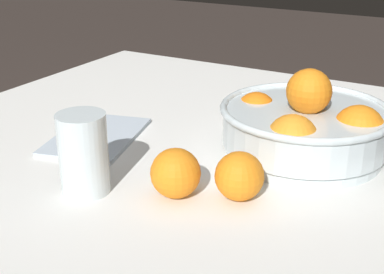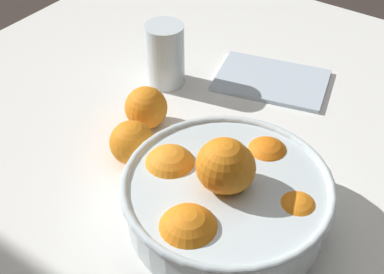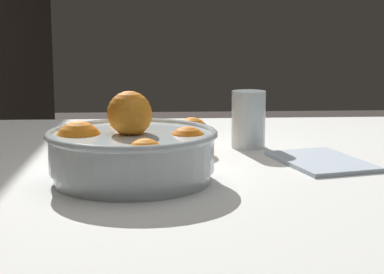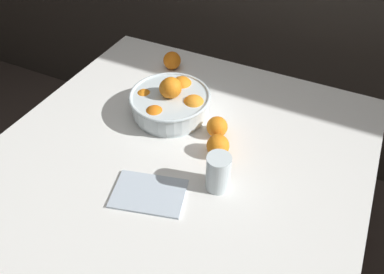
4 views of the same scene
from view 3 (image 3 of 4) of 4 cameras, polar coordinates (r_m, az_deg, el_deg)
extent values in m
cube|color=white|center=(1.22, 1.96, -3.17)|extent=(1.19, 1.15, 0.03)
cylinder|color=#936B47|center=(1.93, 16.06, -9.83)|extent=(0.05, 0.05, 0.71)
cylinder|color=#936B47|center=(1.88, -15.91, -10.47)|extent=(0.05, 0.05, 0.71)
cylinder|color=silver|center=(1.09, -5.30, -3.41)|extent=(0.26, 0.26, 0.02)
cylinder|color=silver|center=(1.08, -5.34, -1.30)|extent=(0.28, 0.28, 0.06)
torus|color=silver|center=(1.08, -5.37, 0.30)|extent=(0.29, 0.29, 0.01)
sphere|color=orange|center=(1.17, -5.63, 0.05)|extent=(0.08, 0.08, 0.08)
sphere|color=orange|center=(1.09, -10.01, -0.76)|extent=(0.08, 0.08, 0.08)
sphere|color=orange|center=(0.99, -4.21, -2.11)|extent=(0.07, 0.07, 0.07)
sphere|color=orange|center=(1.07, -0.39, -1.02)|extent=(0.07, 0.07, 0.07)
sphere|color=orange|center=(1.08, -5.57, 2.11)|extent=(0.07, 0.07, 0.07)
sphere|color=orange|center=(1.07, -5.43, 1.94)|extent=(0.07, 0.07, 0.07)
cylinder|color=#F4A314|center=(1.38, 5.03, 0.94)|extent=(0.06, 0.06, 0.09)
cylinder|color=silver|center=(1.38, 5.04, 1.58)|extent=(0.07, 0.07, 0.12)
sphere|color=orange|center=(1.28, -3.67, -0.21)|extent=(0.07, 0.07, 0.07)
sphere|color=orange|center=(1.32, -0.02, 0.17)|extent=(0.07, 0.07, 0.07)
cube|color=silver|center=(1.25, 11.43, -2.16)|extent=(0.24, 0.19, 0.01)
camera|label=1|loc=(1.91, -12.28, 13.39)|focal=50.00mm
camera|label=2|loc=(1.00, -36.29, 27.36)|focal=50.00mm
camera|label=4|loc=(1.91, 27.51, 27.52)|focal=35.00mm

